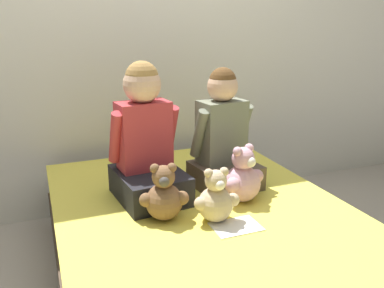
% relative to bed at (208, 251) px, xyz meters
% --- Properties ---
extents(ground_plane, '(14.00, 14.00, 0.00)m').
position_rel_bed_xyz_m(ground_plane, '(0.00, 0.00, -0.20)').
color(ground_plane, '#B2A899').
extents(wall_behind_bed, '(8.00, 0.06, 2.50)m').
position_rel_bed_xyz_m(wall_behind_bed, '(0.00, 1.11, 1.05)').
color(wall_behind_bed, silver).
rests_on(wall_behind_bed, ground_plane).
extents(bed, '(1.38, 1.95, 0.41)m').
position_rel_bed_xyz_m(bed, '(0.00, 0.00, 0.00)').
color(bed, '#473828').
rests_on(bed, ground_plane).
extents(child_on_left, '(0.36, 0.43, 0.69)m').
position_rel_bed_xyz_m(child_on_left, '(-0.21, 0.29, 0.49)').
color(child_on_left, black).
rests_on(child_on_left, bed).
extents(child_on_right, '(0.36, 0.34, 0.64)m').
position_rel_bed_xyz_m(child_on_right, '(0.21, 0.29, 0.47)').
color(child_on_right, brown).
rests_on(child_on_right, bed).
extents(teddy_bear_held_by_left_child, '(0.22, 0.17, 0.27)m').
position_rel_bed_xyz_m(teddy_bear_held_by_left_child, '(-0.21, 0.02, 0.32)').
color(teddy_bear_held_by_left_child, brown).
rests_on(teddy_bear_held_by_left_child, bed).
extents(teddy_bear_held_by_right_child, '(0.23, 0.18, 0.29)m').
position_rel_bed_xyz_m(teddy_bear_held_by_right_child, '(0.21, 0.06, 0.33)').
color(teddy_bear_held_by_right_child, '#DBA3B2').
rests_on(teddy_bear_held_by_right_child, bed).
extents(teddy_bear_between_children, '(0.21, 0.16, 0.25)m').
position_rel_bed_xyz_m(teddy_bear_between_children, '(0.00, -0.08, 0.31)').
color(teddy_bear_between_children, '#D1B78E').
rests_on(teddy_bear_between_children, bed).
extents(sign_card, '(0.21, 0.15, 0.00)m').
position_rel_bed_xyz_m(sign_card, '(0.06, -0.17, 0.21)').
color(sign_card, white).
rests_on(sign_card, bed).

